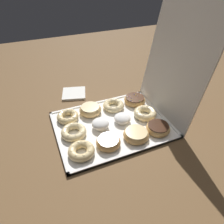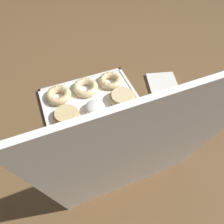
{
  "view_description": "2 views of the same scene",
  "coord_description": "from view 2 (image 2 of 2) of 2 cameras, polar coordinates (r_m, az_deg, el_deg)",
  "views": [
    {
      "loc": [
        0.71,
        -0.3,
        0.68
      ],
      "look_at": [
        -0.05,
        0.02,
        0.04
      ],
      "focal_mm": 32.86,
      "sensor_mm": 36.0,
      "label": 1
    },
    {
      "loc": [
        0.14,
        0.48,
        0.71
      ],
      "look_at": [
        -0.06,
        -0.01,
        0.03
      ],
      "focal_mm": 33.37,
      "sensor_mm": 36.0,
      "label": 2
    }
  ],
  "objects": [
    {
      "name": "glazed_ring_donut_3",
      "position": [
        0.92,
        2.83,
        4.0
      ],
      "size": [
        0.12,
        0.12,
        0.04
      ],
      "color": "#E5B770",
      "rests_on": "donut_box"
    },
    {
      "name": "powdered_filled_donut_7",
      "position": [
        0.82,
        -2.26,
        -4.85
      ],
      "size": [
        0.08,
        0.08,
        0.04
      ],
      "color": "white",
      "rests_on": "donut_box"
    },
    {
      "name": "ground_plane",
      "position": [
        0.87,
        -3.27,
        -2.88
      ],
      "size": [
        3.0,
        3.0,
        0.0
      ],
      "primitive_type": "plane",
      "color": "brown"
    },
    {
      "name": "powdered_filled_donut_4",
      "position": [
        0.88,
        -4.8,
        1.23
      ],
      "size": [
        0.08,
        0.08,
        0.04
      ],
      "color": "white",
      "rests_on": "donut_box"
    },
    {
      "name": "sprinkle_donut_9",
      "position": [
        0.79,
        10.14,
        -9.5
      ],
      "size": [
        0.12,
        0.12,
        0.04
      ],
      "color": "tan",
      "rests_on": "donut_box"
    },
    {
      "name": "glazed_ring_donut_8",
      "position": [
        0.8,
        -10.45,
        -8.13
      ],
      "size": [
        0.12,
        0.12,
        0.04
      ],
      "color": "tan",
      "rests_on": "donut_box"
    },
    {
      "name": "donut_box",
      "position": [
        0.87,
        -3.28,
        -2.67
      ],
      "size": [
        0.42,
        0.54,
        0.01
      ],
      "color": "white",
      "rests_on": "ground"
    },
    {
      "name": "cruller_donut_1",
      "position": [
        0.97,
        -7.23,
        6.71
      ],
      "size": [
        0.12,
        0.12,
        0.04
      ],
      "color": "beige",
      "rests_on": "donut_box"
    },
    {
      "name": "box_lid_open",
      "position": [
        0.48,
        8.58,
        -12.88
      ],
      "size": [
        0.42,
        0.1,
        0.56
      ],
      "primitive_type": "cube",
      "rotation": [
        1.41,
        0.0,
        0.0
      ],
      "color": "white",
      "rests_on": "ground"
    },
    {
      "name": "cruller_donut_2",
      "position": [
        0.96,
        -14.42,
        4.55
      ],
      "size": [
        0.11,
        0.11,
        0.04
      ],
      "color": "#EACC8C",
      "rests_on": "donut_box"
    },
    {
      "name": "glazed_ring_donut_5",
      "position": [
        0.88,
        -12.44,
        -0.84
      ],
      "size": [
        0.11,
        0.11,
        0.04
      ],
      "color": "tan",
      "rests_on": "donut_box"
    },
    {
      "name": "napkin_stack",
      "position": [
        1.04,
        13.64,
        7.72
      ],
      "size": [
        0.17,
        0.17,
        0.01
      ],
      "primitive_type": "cube",
      "rotation": [
        0.0,
        0.0,
        -0.28
      ],
      "color": "white",
      "rests_on": "ground"
    },
    {
      "name": "cruller_donut_0",
      "position": [
        1.0,
        -0.46,
        8.64
      ],
      "size": [
        0.11,
        0.11,
        0.03
      ],
      "color": "#EACC8C",
      "rests_on": "donut_box"
    },
    {
      "name": "cruller_donut_10",
      "position": [
        0.76,
        1.14,
        -12.44
      ],
      "size": [
        0.12,
        0.12,
        0.04
      ],
      "color": "beige",
      "rests_on": "donut_box"
    },
    {
      "name": "cruller_donut_6",
      "position": [
        0.85,
        5.94,
        -2.44
      ],
      "size": [
        0.12,
        0.12,
        0.03
      ],
      "color": "beige",
      "rests_on": "donut_box"
    },
    {
      "name": "chocolate_frosted_donut_11",
      "position": [
        0.75,
        -8.02,
        -15.49
      ],
      "size": [
        0.11,
        0.11,
        0.04
      ],
      "color": "tan",
      "rests_on": "donut_box"
    }
  ]
}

